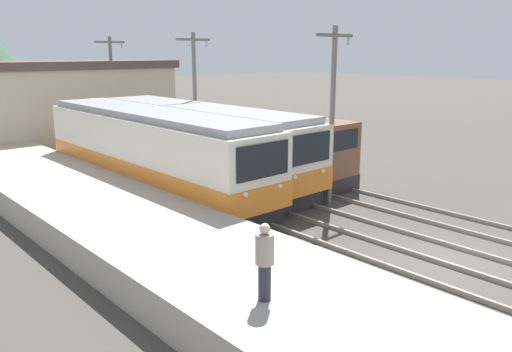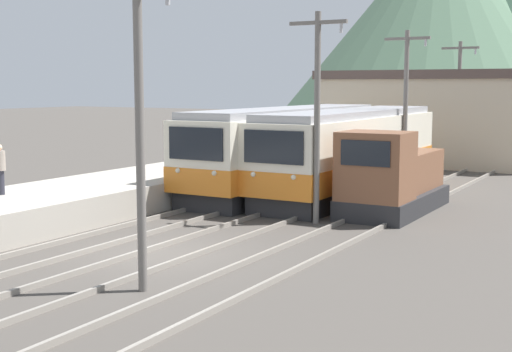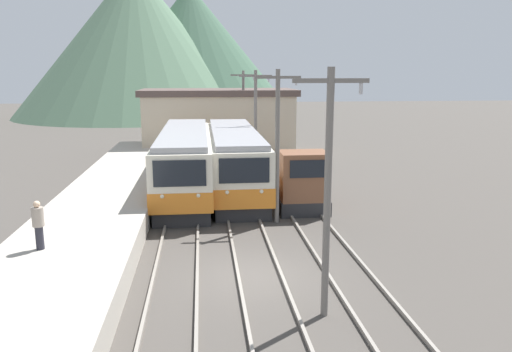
{
  "view_description": "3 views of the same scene",
  "coord_description": "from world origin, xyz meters",
  "px_view_note": "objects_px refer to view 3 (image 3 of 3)",
  "views": [
    {
      "loc": [
        -13.36,
        -6.11,
        5.92
      ],
      "look_at": [
        -1.46,
        6.91,
        1.52
      ],
      "focal_mm": 35.0,
      "sensor_mm": 36.0,
      "label": 1
    },
    {
      "loc": [
        11.54,
        -14.98,
        4.53
      ],
      "look_at": [
        -0.82,
        6.44,
        1.37
      ],
      "focal_mm": 50.0,
      "sensor_mm": 36.0,
      "label": 2
    },
    {
      "loc": [
        -1.62,
        -15.65,
        6.72
      ],
      "look_at": [
        0.87,
        7.17,
        1.94
      ],
      "focal_mm": 35.0,
      "sensor_mm": 36.0,
      "label": 3
    }
  ],
  "objects_px": {
    "commuter_train_center": "(234,162)",
    "catenary_mast_distant": "(244,111)",
    "commuter_train_left": "(185,164)",
    "catenary_mast_far": "(256,121)",
    "shunting_locomotive": "(297,181)",
    "catenary_mast_mid": "(278,141)",
    "catenary_mast_near": "(328,186)",
    "person_on_platform": "(38,223)"
  },
  "relations": [
    {
      "from": "commuter_train_center",
      "to": "catenary_mast_distant",
      "type": "relative_size",
      "value": 2.01
    },
    {
      "from": "catenary_mast_mid",
      "to": "person_on_platform",
      "type": "relative_size",
      "value": 4.18
    },
    {
      "from": "shunting_locomotive",
      "to": "commuter_train_left",
      "type": "bearing_deg",
      "value": 151.43
    },
    {
      "from": "catenary_mast_near",
      "to": "catenary_mast_distant",
      "type": "relative_size",
      "value": 1.0
    },
    {
      "from": "commuter_train_left",
      "to": "commuter_train_center",
      "type": "xyz_separation_m",
      "value": [
        2.8,
        0.37,
        -0.02
      ]
    },
    {
      "from": "shunting_locomotive",
      "to": "catenary_mast_distant",
      "type": "distance_m",
      "value": 15.15
    },
    {
      "from": "commuter_train_center",
      "to": "catenary_mast_distant",
      "type": "xyz_separation_m",
      "value": [
        1.51,
        11.33,
        2.11
      ]
    },
    {
      "from": "commuter_train_center",
      "to": "catenary_mast_mid",
      "type": "xyz_separation_m",
      "value": [
        1.51,
        -6.63,
        2.11
      ]
    },
    {
      "from": "catenary_mast_far",
      "to": "commuter_train_center",
      "type": "bearing_deg",
      "value": -122.67
    },
    {
      "from": "commuter_train_left",
      "to": "catenary_mast_mid",
      "type": "xyz_separation_m",
      "value": [
        4.31,
        -6.25,
        2.09
      ]
    },
    {
      "from": "shunting_locomotive",
      "to": "catenary_mast_near",
      "type": "height_order",
      "value": "catenary_mast_near"
    },
    {
      "from": "commuter_train_center",
      "to": "catenary_mast_far",
      "type": "xyz_separation_m",
      "value": [
        1.51,
        2.35,
        2.11
      ]
    },
    {
      "from": "catenary_mast_distant",
      "to": "catenary_mast_near",
      "type": "bearing_deg",
      "value": -90.0
    },
    {
      "from": "shunting_locomotive",
      "to": "catenary_mast_mid",
      "type": "distance_m",
      "value": 4.27
    },
    {
      "from": "commuter_train_left",
      "to": "catenary_mast_near",
      "type": "relative_size",
      "value": 2.05
    },
    {
      "from": "commuter_train_center",
      "to": "shunting_locomotive",
      "type": "bearing_deg",
      "value": -49.65
    },
    {
      "from": "catenary_mast_near",
      "to": "catenary_mast_mid",
      "type": "relative_size",
      "value": 1.0
    },
    {
      "from": "catenary_mast_near",
      "to": "catenary_mast_far",
      "type": "xyz_separation_m",
      "value": [
        0.0,
        17.96,
        0.0
      ]
    },
    {
      "from": "catenary_mast_near",
      "to": "catenary_mast_distant",
      "type": "height_order",
      "value": "same"
    },
    {
      "from": "shunting_locomotive",
      "to": "catenary_mast_mid",
      "type": "relative_size",
      "value": 0.86
    },
    {
      "from": "commuter_train_center",
      "to": "catenary_mast_mid",
      "type": "relative_size",
      "value": 2.01
    },
    {
      "from": "commuter_train_left",
      "to": "commuter_train_center",
      "type": "bearing_deg",
      "value": 7.58
    },
    {
      "from": "commuter_train_left",
      "to": "catenary_mast_near",
      "type": "distance_m",
      "value": 15.97
    },
    {
      "from": "commuter_train_left",
      "to": "catenary_mast_near",
      "type": "bearing_deg",
      "value": -74.21
    },
    {
      "from": "commuter_train_left",
      "to": "commuter_train_center",
      "type": "height_order",
      "value": "commuter_train_left"
    },
    {
      "from": "commuter_train_center",
      "to": "catenary_mast_mid",
      "type": "bearing_deg",
      "value": -77.18
    },
    {
      "from": "commuter_train_left",
      "to": "catenary_mast_near",
      "type": "height_order",
      "value": "catenary_mast_near"
    },
    {
      "from": "catenary_mast_distant",
      "to": "catenary_mast_far",
      "type": "bearing_deg",
      "value": -90.0
    },
    {
      "from": "commuter_train_left",
      "to": "catenary_mast_mid",
      "type": "relative_size",
      "value": 2.05
    },
    {
      "from": "catenary_mast_mid",
      "to": "person_on_platform",
      "type": "height_order",
      "value": "catenary_mast_mid"
    },
    {
      "from": "catenary_mast_distant",
      "to": "shunting_locomotive",
      "type": "bearing_deg",
      "value": -84.27
    },
    {
      "from": "commuter_train_left",
      "to": "catenary_mast_mid",
      "type": "bearing_deg",
      "value": -55.44
    },
    {
      "from": "commuter_train_center",
      "to": "catenary_mast_distant",
      "type": "bearing_deg",
      "value": 82.42
    },
    {
      "from": "catenary_mast_near",
      "to": "catenary_mast_distant",
      "type": "bearing_deg",
      "value": 90.0
    },
    {
      "from": "commuter_train_left",
      "to": "catenary_mast_distant",
      "type": "relative_size",
      "value": 2.05
    },
    {
      "from": "commuter_train_center",
      "to": "catenary_mast_distant",
      "type": "distance_m",
      "value": 11.62
    },
    {
      "from": "catenary_mast_near",
      "to": "commuter_train_left",
      "type": "bearing_deg",
      "value": 105.79
    },
    {
      "from": "catenary_mast_near",
      "to": "commuter_train_center",
      "type": "bearing_deg",
      "value": 95.52
    },
    {
      "from": "catenary_mast_far",
      "to": "commuter_train_left",
      "type": "bearing_deg",
      "value": -147.7
    },
    {
      "from": "catenary_mast_near",
      "to": "person_on_platform",
      "type": "distance_m",
      "value": 9.57
    },
    {
      "from": "person_on_platform",
      "to": "catenary_mast_mid",
      "type": "bearing_deg",
      "value": 31.97
    },
    {
      "from": "commuter_train_left",
      "to": "catenary_mast_far",
      "type": "xyz_separation_m",
      "value": [
        4.31,
        2.72,
        2.09
      ]
    }
  ]
}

